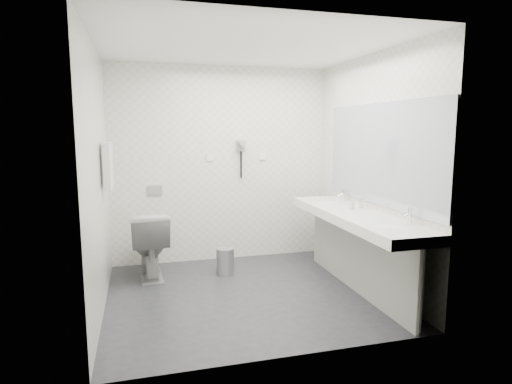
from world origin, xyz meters
name	(u,v)px	position (x,y,z in m)	size (l,w,h in m)	color
floor	(246,294)	(0.00, 0.00, 0.00)	(2.80, 2.80, 0.00)	#29292E
ceiling	(245,46)	(0.00, 0.00, 2.50)	(2.80, 2.80, 0.00)	white
wall_back	(221,165)	(0.00, 1.30, 1.25)	(2.80, 2.80, 0.00)	white
wall_front	(289,193)	(0.00, -1.30, 1.25)	(2.80, 2.80, 0.00)	white
wall_left	(98,179)	(-1.40, 0.00, 1.25)	(2.60, 2.60, 0.00)	white
wall_right	(370,171)	(1.40, 0.00, 1.25)	(2.60, 2.60, 0.00)	white
vanity_counter	(355,217)	(1.12, -0.20, 0.80)	(0.55, 2.20, 0.10)	white
vanity_panel	(356,256)	(1.15, -0.20, 0.38)	(0.03, 2.15, 0.75)	#9C9C94
vanity_post_near	(420,291)	(1.18, -1.24, 0.38)	(0.06, 0.06, 0.75)	silver
vanity_post_far	(319,233)	(1.18, 0.84, 0.38)	(0.06, 0.06, 0.75)	silver
mirror	(380,154)	(1.39, -0.20, 1.45)	(0.02, 2.20, 1.05)	#B2BCC6
basin_near	(390,227)	(1.12, -0.85, 0.83)	(0.40, 0.31, 0.05)	white
basin_far	(329,203)	(1.12, 0.45, 0.83)	(0.40, 0.31, 0.05)	white
faucet_near	(410,216)	(1.32, -0.85, 0.92)	(0.04, 0.04, 0.15)	silver
faucet_far	(344,195)	(1.32, 0.45, 0.92)	(0.04, 0.04, 0.15)	silver
soap_bottle_a	(352,205)	(1.16, -0.06, 0.90)	(0.05, 0.05, 0.10)	silver
glass_left	(362,203)	(1.31, 0.00, 0.90)	(0.05, 0.05, 0.10)	silver
toilet	(149,244)	(-0.95, 0.82, 0.39)	(0.43, 0.76, 0.77)	white
flush_plate	(155,190)	(-0.85, 1.29, 0.95)	(0.18, 0.02, 0.12)	#B2B5BA
pedal_bin	(225,262)	(-0.09, 0.67, 0.15)	(0.21, 0.21, 0.30)	#B2B5BA
bin_lid	(225,249)	(-0.09, 0.67, 0.31)	(0.21, 0.21, 0.01)	#B2B5BA
towel_rail	(106,144)	(-1.35, 0.55, 1.55)	(0.02, 0.02, 0.62)	silver
towel_near	(107,167)	(-1.34, 0.41, 1.33)	(0.07, 0.24, 0.48)	silver
towel_far	(109,164)	(-1.34, 0.69, 1.33)	(0.07, 0.24, 0.48)	silver
dryer_cradle	(241,145)	(0.25, 1.27, 1.50)	(0.10, 0.04, 0.14)	gray
dryer_barrel	(242,143)	(0.25, 1.20, 1.53)	(0.08, 0.08, 0.14)	gray
dryer_cord	(241,165)	(0.25, 1.26, 1.25)	(0.02, 0.02, 0.35)	black
switch_plate_a	(210,157)	(-0.15, 1.29, 1.35)	(0.09, 0.02, 0.09)	white
switch_plate_b	(263,156)	(0.55, 1.29, 1.35)	(0.09, 0.02, 0.09)	white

